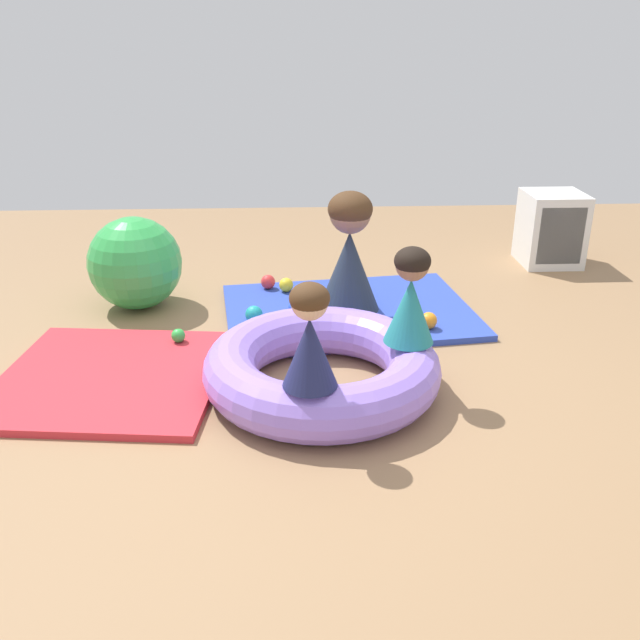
{
  "coord_description": "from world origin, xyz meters",
  "views": [
    {
      "loc": [
        -0.13,
        -3.02,
        1.73
      ],
      "look_at": [
        0.02,
        0.28,
        0.31
      ],
      "focal_mm": 38.47,
      "sensor_mm": 36.0,
      "label": 1
    }
  ],
  "objects_px": {
    "inflatable_cushion": "(322,367)",
    "child_in_navy": "(310,337)",
    "play_ball_green": "(178,336)",
    "adult_seated": "(349,253)",
    "play_ball_teal": "(254,314)",
    "exercise_ball_large": "(135,263)",
    "storage_cube": "(552,229)",
    "play_ball_orange": "(429,321)",
    "play_ball_blue": "(296,307)",
    "play_ball_red": "(268,282)",
    "child_in_teal": "(411,297)",
    "play_ball_yellow": "(286,285)"
  },
  "relations": [
    {
      "from": "adult_seated",
      "to": "exercise_ball_large",
      "type": "bearing_deg",
      "value": -24.02
    },
    {
      "from": "play_ball_yellow",
      "to": "storage_cube",
      "type": "distance_m",
      "value": 2.18
    },
    {
      "from": "play_ball_blue",
      "to": "play_ball_orange",
      "type": "bearing_deg",
      "value": -17.78
    },
    {
      "from": "inflatable_cushion",
      "to": "adult_seated",
      "type": "relative_size",
      "value": 1.57
    },
    {
      "from": "play_ball_yellow",
      "to": "play_ball_blue",
      "type": "xyz_separation_m",
      "value": [
        0.06,
        -0.41,
        -0.0
      ]
    },
    {
      "from": "play_ball_teal",
      "to": "storage_cube",
      "type": "bearing_deg",
      "value": 27.16
    },
    {
      "from": "play_ball_yellow",
      "to": "play_ball_blue",
      "type": "bearing_deg",
      "value": -81.59
    },
    {
      "from": "play_ball_teal",
      "to": "play_ball_orange",
      "type": "distance_m",
      "value": 1.07
    },
    {
      "from": "play_ball_orange",
      "to": "play_ball_green",
      "type": "relative_size",
      "value": 1.28
    },
    {
      "from": "adult_seated",
      "to": "play_ball_blue",
      "type": "height_order",
      "value": "adult_seated"
    },
    {
      "from": "play_ball_orange",
      "to": "play_ball_teal",
      "type": "bearing_deg",
      "value": 172.56
    },
    {
      "from": "exercise_ball_large",
      "to": "storage_cube",
      "type": "bearing_deg",
      "value": 13.99
    },
    {
      "from": "adult_seated",
      "to": "play_ball_teal",
      "type": "height_order",
      "value": "adult_seated"
    },
    {
      "from": "adult_seated",
      "to": "play_ball_green",
      "type": "bearing_deg",
      "value": 8.59
    },
    {
      "from": "exercise_ball_large",
      "to": "inflatable_cushion",
      "type": "bearing_deg",
      "value": -46.3
    },
    {
      "from": "child_in_teal",
      "to": "exercise_ball_large",
      "type": "xyz_separation_m",
      "value": [
        -1.6,
        1.21,
        -0.21
      ]
    },
    {
      "from": "play_ball_teal",
      "to": "exercise_ball_large",
      "type": "xyz_separation_m",
      "value": [
        -0.79,
        0.4,
        0.21
      ]
    },
    {
      "from": "play_ball_orange",
      "to": "play_ball_green",
      "type": "xyz_separation_m",
      "value": [
        -1.49,
        -0.13,
        -0.01
      ]
    },
    {
      "from": "play_ball_blue",
      "to": "storage_cube",
      "type": "xyz_separation_m",
      "value": [
        2.01,
        1.05,
        0.19
      ]
    },
    {
      "from": "play_ball_green",
      "to": "play_ball_yellow",
      "type": "bearing_deg",
      "value": 51.8
    },
    {
      "from": "play_ball_red",
      "to": "play_ball_green",
      "type": "xyz_separation_m",
      "value": [
        -0.5,
        -0.86,
        -0.01
      ]
    },
    {
      "from": "play_ball_teal",
      "to": "play_ball_blue",
      "type": "xyz_separation_m",
      "value": [
        0.26,
        0.12,
        -0.01
      ]
    },
    {
      "from": "play_ball_teal",
      "to": "adult_seated",
      "type": "bearing_deg",
      "value": 18.69
    },
    {
      "from": "inflatable_cushion",
      "to": "play_ball_orange",
      "type": "xyz_separation_m",
      "value": [
        0.68,
        0.68,
        -0.04
      ]
    },
    {
      "from": "adult_seated",
      "to": "child_in_navy",
      "type": "bearing_deg",
      "value": 62.53
    },
    {
      "from": "adult_seated",
      "to": "exercise_ball_large",
      "type": "height_order",
      "value": "adult_seated"
    },
    {
      "from": "child_in_teal",
      "to": "play_ball_red",
      "type": "height_order",
      "value": "child_in_teal"
    },
    {
      "from": "play_ball_red",
      "to": "inflatable_cushion",
      "type": "bearing_deg",
      "value": -77.76
    },
    {
      "from": "exercise_ball_large",
      "to": "storage_cube",
      "type": "xyz_separation_m",
      "value": [
        3.06,
        0.76,
        -0.02
      ]
    },
    {
      "from": "play_ball_green",
      "to": "play_ball_orange",
      "type": "bearing_deg",
      "value": 4.84
    },
    {
      "from": "play_ball_teal",
      "to": "play_ball_yellow",
      "type": "bearing_deg",
      "value": 69.47
    },
    {
      "from": "inflatable_cushion",
      "to": "child_in_navy",
      "type": "bearing_deg",
      "value": -99.7
    },
    {
      "from": "child_in_navy",
      "to": "play_ball_teal",
      "type": "relative_size",
      "value": 4.41
    },
    {
      "from": "adult_seated",
      "to": "play_ball_green",
      "type": "distance_m",
      "value": 1.18
    },
    {
      "from": "child_in_navy",
      "to": "exercise_ball_large",
      "type": "xyz_separation_m",
      "value": [
        -1.09,
        1.65,
        -0.2
      ]
    },
    {
      "from": "storage_cube",
      "to": "play_ball_blue",
      "type": "bearing_deg",
      "value": -152.49
    },
    {
      "from": "inflatable_cushion",
      "to": "exercise_ball_large",
      "type": "xyz_separation_m",
      "value": [
        -1.17,
        1.22,
        0.17
      ]
    },
    {
      "from": "play_ball_yellow",
      "to": "storage_cube",
      "type": "bearing_deg",
      "value": 16.99
    },
    {
      "from": "child_in_teal",
      "to": "play_ball_yellow",
      "type": "distance_m",
      "value": 1.53
    },
    {
      "from": "child_in_teal",
      "to": "play_ball_teal",
      "type": "height_order",
      "value": "child_in_teal"
    },
    {
      "from": "play_ball_green",
      "to": "child_in_teal",
      "type": "bearing_deg",
      "value": -23.6
    },
    {
      "from": "child_in_teal",
      "to": "play_ball_green",
      "type": "distance_m",
      "value": 1.42
    },
    {
      "from": "play_ball_orange",
      "to": "storage_cube",
      "type": "bearing_deg",
      "value": 47.13
    },
    {
      "from": "adult_seated",
      "to": "play_ball_orange",
      "type": "bearing_deg",
      "value": 127.28
    },
    {
      "from": "child_in_navy",
      "to": "play_ball_red",
      "type": "distance_m",
      "value": 1.9
    },
    {
      "from": "child_in_teal",
      "to": "play_ball_yellow",
      "type": "relative_size",
      "value": 5.02
    },
    {
      "from": "inflatable_cushion",
      "to": "play_ball_orange",
      "type": "height_order",
      "value": "inflatable_cushion"
    },
    {
      "from": "play_ball_yellow",
      "to": "play_ball_red",
      "type": "relative_size",
      "value": 0.98
    },
    {
      "from": "play_ball_red",
      "to": "play_ball_teal",
      "type": "bearing_deg",
      "value": -96.99
    },
    {
      "from": "play_ball_green",
      "to": "adult_seated",
      "type": "bearing_deg",
      "value": 24.44
    }
  ]
}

